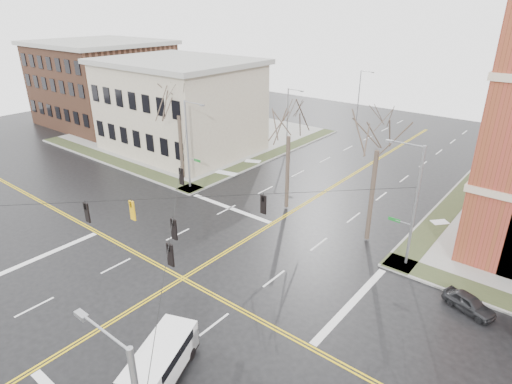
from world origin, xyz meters
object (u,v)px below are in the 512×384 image
Objects in this scene: streetlight_north_a at (288,117)px; tree_nw_far at (178,111)px; streetlight_north_b at (360,94)px; parked_car_a at (469,303)px; tree_nw_near at (289,131)px; cargo_van at (162,358)px; signal_pole_ne at (413,203)px; tree_ne at (378,144)px; signal_pole_nw at (188,143)px.

tree_nw_far is at bearing -102.60° from streetlight_north_a.
parked_car_a is at bearing -55.24° from streetlight_north_b.
streetlight_north_b is 35.71m from tree_nw_near.
cargo_van is (16.29, -54.38, -3.33)m from streetlight_north_b.
tree_nw_far is at bearing -95.51° from streetlight_north_b.
streetlight_north_b is 0.78× the size of tree_nw_far.
signal_pole_ne is 12.62m from tree_nw_near.
tree_nw_near reaches higher than parked_car_a.
tree_nw_far reaches higher than tree_nw_near.
cargo_van reaches higher than parked_car_a.
parked_car_a is (27.13, -39.10, -3.92)m from streetlight_north_b.
streetlight_north_b is 1.48× the size of cargo_van.
signal_pole_ne is at bearing -22.66° from tree_ne.
parked_car_a is 12.33m from tree_ne.
signal_pole_ne reaches higher than streetlight_north_a.
cargo_van is at bearing -73.33° from streetlight_north_b.
signal_pole_ne is 1.00× the size of signal_pole_nw.
streetlight_north_b is at bearing 121.05° from signal_pole_ne.
tree_nw_far is 1.00× the size of tree_nw_near.
streetlight_north_a is 17.52m from tree_nw_near.
tree_nw_far is at bearing 102.00° from parked_car_a.
signal_pole_ne reaches higher than streetlight_north_b.
streetlight_north_a is 38.19m from cargo_van.
streetlight_north_a is at bearing 140.75° from tree_ne.
tree_nw_near is at bearing -73.99° from streetlight_north_b.
streetlight_north_b is 0.71× the size of tree_ne.
parked_car_a is at bearing -15.79° from tree_nw_near.
cargo_van is at bearing -96.01° from tree_ne.
streetlight_north_a is 33.41m from parked_car_a.
tree_nw_far is at bearing 114.15° from cargo_van.
signal_pole_nw is 3.94m from tree_nw_far.
streetlight_north_a and streetlight_north_b have the same top height.
tree_nw_far is at bearing 177.00° from signal_pole_ne.
cargo_van is 28.22m from tree_nw_far.
signal_pole_nw is (-22.64, 0.00, 0.00)m from signal_pole_ne.
streetlight_north_b is 2.48× the size of parked_car_a.
streetlight_north_b is at bearing 90.00° from streetlight_north_a.
streetlight_north_b reaches higher than cargo_van.
tree_ne reaches higher than streetlight_north_a.
tree_ne reaches higher than parked_car_a.
signal_pole_ne is 1.12× the size of streetlight_north_a.
parked_car_a is at bearing -5.35° from signal_pole_nw.
signal_pole_nw reaches higher than parked_car_a.
tree_nw_far is at bearing -179.49° from tree_ne.
signal_pole_nw reaches higher than streetlight_north_b.
streetlight_north_b is 56.87m from cargo_van.
signal_pole_ne is at bearing -3.00° from tree_nw_far.
cargo_van is at bearing -44.32° from tree_nw_far.
streetlight_north_b is (0.67, 36.50, -0.48)m from signal_pole_nw.
tree_nw_far reaches higher than parked_car_a.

